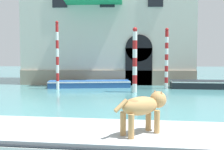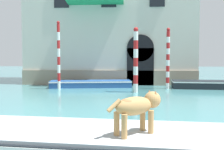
{
  "view_description": "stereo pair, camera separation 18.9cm",
  "coord_description": "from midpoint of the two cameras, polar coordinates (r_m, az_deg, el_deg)",
  "views": [
    {
      "loc": [
        2.79,
        1.93,
        2.0
      ],
      "look_at": [
        2.3,
        13.84,
        1.2
      ],
      "focal_mm": 42.0,
      "sensor_mm": 36.0,
      "label": 1
    },
    {
      "loc": [
        2.98,
        1.94,
        2.0
      ],
      "look_at": [
        2.3,
        13.84,
        1.2
      ],
      "focal_mm": 42.0,
      "sensor_mm": 36.0,
      "label": 2
    }
  ],
  "objects": [
    {
      "name": "boat_moored_near_palazzo",
      "position": [
        17.74,
        -5.23,
        -1.88
      ],
      "size": [
        5.55,
        2.13,
        0.45
      ],
      "rotation": [
        0.0,
        0.0,
        0.13
      ],
      "color": "#234C8C",
      "rests_on": "ground_plane"
    },
    {
      "name": "boat_foreground",
      "position": [
        5.24,
        0.37,
        -14.86
      ],
      "size": [
        8.06,
        2.64,
        0.6
      ],
      "rotation": [
        0.0,
        0.0,
        -0.09
      ],
      "color": "black",
      "rests_on": "ground_plane"
    },
    {
      "name": "mooring_pole_1",
      "position": [
        17.08,
        11.48,
        3.62
      ],
      "size": [
        0.22,
        0.22,
        3.88
      ],
      "color": "white",
      "rests_on": "ground_plane"
    },
    {
      "name": "mooring_pole_2",
      "position": [
        16.76,
        -12.13,
        4.26
      ],
      "size": [
        0.19,
        0.19,
        4.26
      ],
      "color": "white",
      "rests_on": "ground_plane"
    },
    {
      "name": "boat_moored_far",
      "position": [
        18.33,
        22.32,
        -1.89
      ],
      "size": [
        6.48,
        2.15,
        0.5
      ],
      "rotation": [
        0.0,
        0.0,
        -0.09
      ],
      "color": "black",
      "rests_on": "ground_plane"
    },
    {
      "name": "mooring_pole_0",
      "position": [
        15.04,
        4.63,
        3.37
      ],
      "size": [
        0.27,
        0.27,
        3.72
      ],
      "color": "white",
      "rests_on": "ground_plane"
    },
    {
      "name": "dog_on_deck",
      "position": [
        4.85,
        5.84,
        -6.76
      ],
      "size": [
        1.0,
        0.79,
        0.78
      ],
      "rotation": [
        0.0,
        0.0,
        0.63
      ],
      "color": "tan",
      "rests_on": "boat_foreground"
    }
  ]
}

